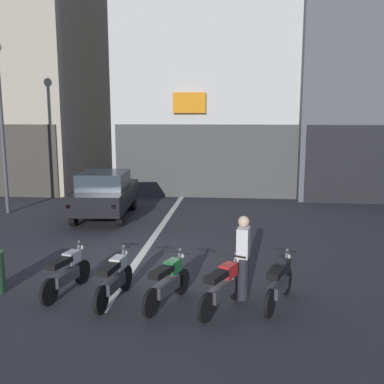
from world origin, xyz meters
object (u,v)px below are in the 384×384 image
motorcycle_green_row_centre (168,281)px  person_by_motorcycles (243,257)px  motorcycle_silver_row_leftmost (67,272)px  motorcycle_white_row_left_mid (114,278)px  street_lamp (1,110)px  motorcycle_red_row_right_mid (223,286)px  motorcycle_black_row_rightmost (279,282)px  car_black_crossing_near (105,193)px

motorcycle_green_row_centre → person_by_motorcycles: bearing=15.7°
motorcycle_silver_row_leftmost → motorcycle_white_row_left_mid: (1.05, -0.24, 0.00)m
street_lamp → person_by_motorcycles: street_lamp is taller
motorcycle_silver_row_leftmost → person_by_motorcycles: (3.52, 0.09, 0.40)m
motorcycle_silver_row_leftmost → motorcycle_red_row_right_mid: same height
motorcycle_black_row_rightmost → motorcycle_silver_row_leftmost: bearing=178.4°
motorcycle_white_row_left_mid → motorcycle_black_row_rightmost: size_ratio=1.05×
street_lamp → motorcycle_white_row_left_mid: size_ratio=3.68×
motorcycle_red_row_right_mid → motorcycle_silver_row_leftmost: bearing=172.2°
car_black_crossing_near → motorcycle_black_row_rightmost: car_black_crossing_near is taller
car_black_crossing_near → person_by_motorcycles: (4.77, -6.63, -0.03)m
motorcycle_white_row_left_mid → motorcycle_red_row_right_mid: (2.11, -0.19, 0.00)m
motorcycle_red_row_right_mid → motorcycle_green_row_centre: bearing=173.4°
motorcycle_black_row_rightmost → person_by_motorcycles: bearing=163.4°
motorcycle_white_row_left_mid → motorcycle_black_row_rightmost: (3.15, 0.12, 0.00)m
motorcycle_white_row_left_mid → motorcycle_green_row_centre: same height
street_lamp → motorcycle_silver_row_leftmost: 9.28m
street_lamp → motorcycle_white_row_left_mid: (6.12, -7.27, -3.32)m
motorcycle_silver_row_leftmost → motorcycle_black_row_rightmost: (4.20, -0.12, 0.00)m
person_by_motorcycles → motorcycle_white_row_left_mid: bearing=-172.4°
motorcycle_green_row_centre → person_by_motorcycles: 1.52m
motorcycle_white_row_left_mid → motorcycle_silver_row_leftmost: bearing=166.9°
motorcycle_black_row_rightmost → person_by_motorcycles: size_ratio=0.95×
car_black_crossing_near → street_lamp: size_ratio=0.69×
street_lamp → motorcycle_green_row_centre: bearing=-45.6°
motorcycle_white_row_left_mid → motorcycle_black_row_rightmost: 3.16m
motorcycle_green_row_centre → motorcycle_red_row_right_mid: same height
car_black_crossing_near → motorcycle_green_row_centre: car_black_crossing_near is taller
motorcycle_red_row_right_mid → motorcycle_black_row_rightmost: 1.09m
motorcycle_red_row_right_mid → motorcycle_black_row_rightmost: same height
motorcycle_silver_row_leftmost → person_by_motorcycles: bearing=1.4°
street_lamp → motorcycle_red_row_right_mid: street_lamp is taller
car_black_crossing_near → motorcycle_black_row_rightmost: bearing=-51.4°
street_lamp → motorcycle_black_row_rightmost: size_ratio=3.87×
street_lamp → motorcycle_silver_row_leftmost: size_ratio=3.72×
motorcycle_silver_row_leftmost → person_by_motorcycles: 3.54m
car_black_crossing_near → motorcycle_green_row_centre: size_ratio=2.68×
street_lamp → motorcycle_black_row_rightmost: 12.17m
motorcycle_red_row_right_mid → street_lamp: bearing=137.8°
motorcycle_silver_row_leftmost → motorcycle_black_row_rightmost: bearing=-1.6°
motorcycle_green_row_centre → motorcycle_black_row_rightmost: size_ratio=1.00×
motorcycle_green_row_centre → motorcycle_red_row_right_mid: size_ratio=1.04×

